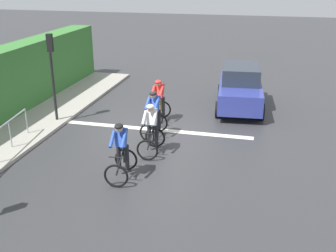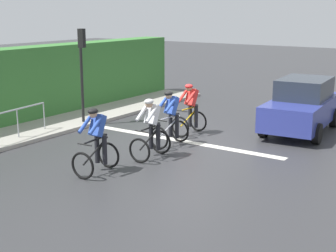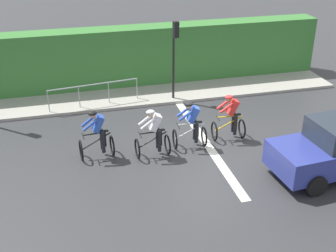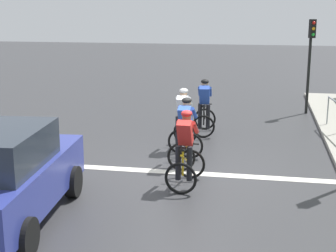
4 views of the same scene
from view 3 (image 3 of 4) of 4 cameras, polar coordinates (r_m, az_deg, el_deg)
ground_plane at (r=15.43m, az=5.11°, el=-2.17°), size 80.00×80.00×0.00m
sidewalk_kerb at (r=19.25m, az=-5.32°, el=4.11°), size 2.80×18.47×0.12m
stone_wall_low at (r=19.99m, az=-5.78°, el=5.75°), size 0.44×18.47×0.64m
hedge_wall at (r=19.93m, az=-6.06°, el=8.77°), size 1.10×18.47×2.67m
road_marking_stop_line at (r=15.42m, az=4.97°, el=-2.18°), size 7.00×0.30×0.01m
cyclist_lead at (r=14.35m, az=-9.18°, el=-1.19°), size 0.75×1.12×1.66m
cyclist_second at (r=14.25m, az=-1.89°, el=-1.04°), size 0.71×1.10×1.66m
cyclist_mid at (r=14.80m, az=3.00°, el=0.05°), size 0.74×1.12×1.66m
cyclist_fourth at (r=15.46m, az=8.04°, el=1.03°), size 0.74×1.11×1.66m
traffic_light_near_crossing at (r=17.99m, az=0.89°, el=9.90°), size 0.24×0.31×3.34m
pedestrian_railing_kerbside at (r=18.00m, az=-9.59°, el=4.70°), size 0.53×3.65×1.03m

